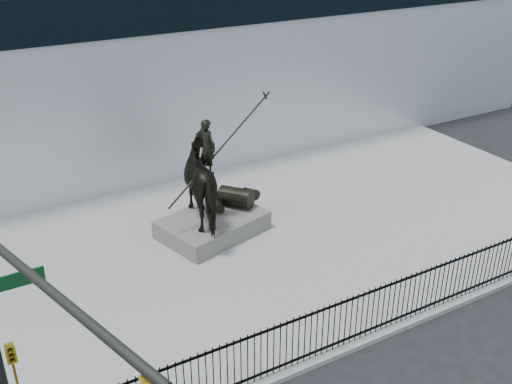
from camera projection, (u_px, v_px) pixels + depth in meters
plaza at (211, 256)px, 19.76m from camera, size 30.00×12.00×0.15m
building at (87, 47)px, 27.96m from camera, size 44.00×14.00×9.00m
picket_fence at (311, 335)px, 14.91m from camera, size 22.10×0.10×1.50m
statue_plinth at (213, 225)px, 20.85m from camera, size 3.95×3.19×0.65m
equestrian_statue at (213, 181)px, 20.16m from camera, size 4.29×3.25×3.75m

